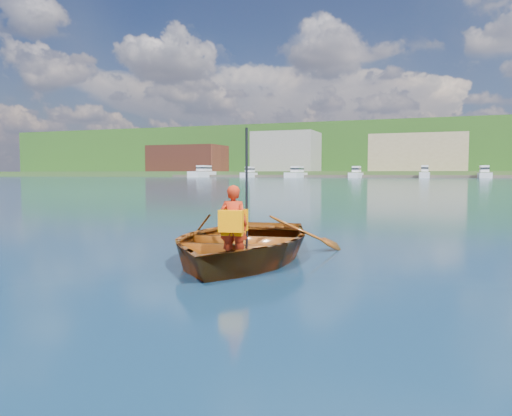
{
  "coord_description": "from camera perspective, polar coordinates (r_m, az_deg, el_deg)",
  "views": [
    {
      "loc": [
        2.89,
        -7.23,
        1.35
      ],
      "look_at": [
        0.2,
        -0.03,
        0.81
      ],
      "focal_mm": 35.0,
      "sensor_mm": 36.0,
      "label": 1
    }
  ],
  "objects": [
    {
      "name": "dock",
      "position": [
        155.42,
        17.74,
        3.46
      ],
      "size": [
        160.05,
        7.64,
        0.8
      ],
      "color": "#4E4438",
      "rests_on": "ground"
    },
    {
      "name": "rowboat",
      "position": [
        7.85,
        -1.77,
        -3.84
      ],
      "size": [
        3.43,
        4.47,
        0.86
      ],
      "color": "brown",
      "rests_on": "ground"
    },
    {
      "name": "waterfront_buildings",
      "position": [
        172.67,
        17.09,
        5.95
      ],
      "size": [
        202.0,
        16.0,
        14.0
      ],
      "color": "brown",
      "rests_on": "ground"
    },
    {
      "name": "child_paddler",
      "position": [
        6.91,
        -2.57,
        -1.78
      ],
      "size": [
        0.43,
        0.37,
        1.88
      ],
      "color": "#AA230D",
      "rests_on": "ground"
    },
    {
      "name": "shoreline",
      "position": [
        244.02,
        19.96,
        5.87
      ],
      "size": [
        400.0,
        140.0,
        22.0
      ],
      "color": "#455B2A",
      "rests_on": "ground"
    },
    {
      "name": "hillside_trees",
      "position": [
        242.66,
        21.64,
        7.51
      ],
      "size": [
        289.6,
        68.68,
        19.91
      ],
      "color": "#382314",
      "rests_on": "ground"
    },
    {
      "name": "ground",
      "position": [
        7.9,
        -1.28,
        -5.85
      ],
      "size": [
        600.0,
        600.0,
        0.0
      ],
      "color": "#112F45",
      "rests_on": "ground"
    },
    {
      "name": "marina_yachts",
      "position": [
        150.99,
        16.22,
        3.84
      ],
      "size": [
        139.84,
        13.93,
        4.18
      ],
      "color": "silver",
      "rests_on": "ground"
    }
  ]
}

